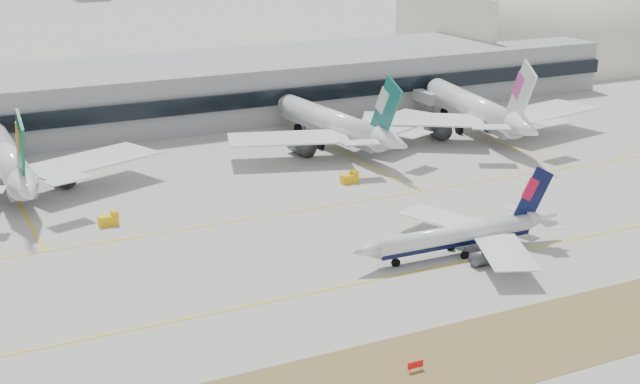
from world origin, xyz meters
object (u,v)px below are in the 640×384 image
taxiing_airliner (462,235)px  terminal (137,95)px  hangar (544,66)px  widebody_eva (9,163)px  widebody_cathay (336,125)px  widebody_china_air (476,110)px

taxiing_airliner → terminal: 118.91m
taxiing_airliner → hangar: size_ratio=0.44×
widebody_eva → terminal: (39.30, 46.88, 1.71)m
terminal → widebody_eva: bearing=-130.0°
widebody_cathay → terminal: size_ratio=0.21×
widebody_china_air → terminal: widebody_china_air is taller
widebody_cathay → hangar: (119.20, 66.97, -5.53)m
widebody_eva → widebody_cathay: bearing=-89.7°
widebody_eva → widebody_cathay: size_ratio=1.03×
terminal → widebody_china_air: bearing=-34.3°
terminal → hangar: hangar is taller
taxiing_airliner → widebody_cathay: bearing=-99.0°
widebody_eva → widebody_cathay: (74.66, 0.07, -0.13)m
terminal → widebody_cathay: bearing=-52.9°
widebody_eva → widebody_china_air: size_ratio=0.96×
widebody_cathay → taxiing_airliner: bearing=165.6°
widebody_cathay → hangar: size_ratio=0.66×
taxiing_airliner → widebody_cathay: 70.85m
widebody_china_air → terminal: (-73.72, 50.23, 1.36)m
widebody_cathay → widebody_china_air: 38.51m
taxiing_airliner → widebody_china_air: widebody_china_air is taller
taxiing_airliner → widebody_china_air: size_ratio=0.63×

